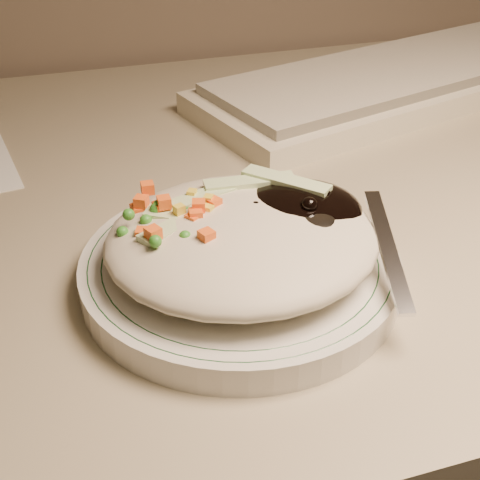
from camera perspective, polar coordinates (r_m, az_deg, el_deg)
name	(u,v)px	position (r m, az deg, el deg)	size (l,w,h in m)	color
desk	(247,335)	(0.75, 0.60, -8.07)	(1.40, 0.70, 0.74)	gray
plate	(240,270)	(0.48, 0.00, -2.58)	(0.23, 0.23, 0.02)	silver
plate_rim	(240,259)	(0.48, 0.00, -1.61)	(0.22, 0.22, 0.00)	#144723
meal	(246,233)	(0.47, 0.53, 0.62)	(0.21, 0.19, 0.05)	#B6AE93
keyboard	(401,80)	(0.85, 13.59, 13.14)	(0.54, 0.31, 0.04)	beige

